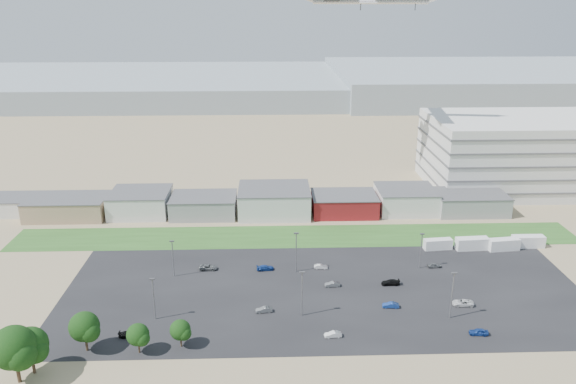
{
  "coord_description": "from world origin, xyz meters",
  "views": [
    {
      "loc": [
        -7.17,
        -95.0,
        64.07
      ],
      "look_at": [
        -3.27,
        22.0,
        23.76
      ],
      "focal_mm": 35.0,
      "sensor_mm": 36.0,
      "label": 1
    }
  ],
  "objects_px": {
    "tree_far_left": "(14,352)",
    "parked_car_9": "(208,267)",
    "parked_car_8": "(434,265)",
    "parked_car_4": "(264,310)",
    "box_trailer_a": "(438,244)",
    "parked_car_0": "(463,303)",
    "parked_car_2": "(479,332)",
    "parked_car_11": "(321,266)",
    "parked_car_6": "(265,268)",
    "parked_car_12": "(390,282)",
    "parked_car_10": "(129,334)",
    "parked_car_1": "(391,305)",
    "parked_car_7": "(332,284)",
    "parked_car_13": "(333,334)"
  },
  "relations": [
    {
      "from": "parked_car_4",
      "to": "parked_car_8",
      "type": "height_order",
      "value": "parked_car_8"
    },
    {
      "from": "parked_car_1",
      "to": "parked_car_6",
      "type": "bearing_deg",
      "value": -119.38
    },
    {
      "from": "box_trailer_a",
      "to": "parked_car_0",
      "type": "xyz_separation_m",
      "value": [
        -2.89,
        -29.52,
        -0.78
      ]
    },
    {
      "from": "parked_car_4",
      "to": "parked_car_12",
      "type": "bearing_deg",
      "value": 104.13
    },
    {
      "from": "parked_car_6",
      "to": "parked_car_7",
      "type": "xyz_separation_m",
      "value": [
        15.81,
        -9.02,
        -0.04
      ]
    },
    {
      "from": "box_trailer_a",
      "to": "parked_car_2",
      "type": "height_order",
      "value": "box_trailer_a"
    },
    {
      "from": "parked_car_8",
      "to": "parked_car_9",
      "type": "relative_size",
      "value": 0.76
    },
    {
      "from": "parked_car_13",
      "to": "parked_car_2",
      "type": "bearing_deg",
      "value": 84.54
    },
    {
      "from": "tree_far_left",
      "to": "parked_car_9",
      "type": "height_order",
      "value": "tree_far_left"
    },
    {
      "from": "parked_car_0",
      "to": "parked_car_9",
      "type": "relative_size",
      "value": 1.01
    },
    {
      "from": "parked_car_2",
      "to": "parked_car_10",
      "type": "xyz_separation_m",
      "value": [
        -70.32,
        1.54,
        -0.07
      ]
    },
    {
      "from": "parked_car_9",
      "to": "parked_car_8",
      "type": "bearing_deg",
      "value": -87.47
    },
    {
      "from": "parked_car_8",
      "to": "parked_car_9",
      "type": "distance_m",
      "value": 56.92
    },
    {
      "from": "parked_car_1",
      "to": "parked_car_13",
      "type": "distance_m",
      "value": 17.65
    },
    {
      "from": "parked_car_9",
      "to": "parked_car_12",
      "type": "relative_size",
      "value": 1.06
    },
    {
      "from": "parked_car_11",
      "to": "parked_car_12",
      "type": "height_order",
      "value": "parked_car_12"
    },
    {
      "from": "parked_car_6",
      "to": "parked_car_9",
      "type": "distance_m",
      "value": 14.32
    },
    {
      "from": "parked_car_7",
      "to": "parked_car_13",
      "type": "relative_size",
      "value": 1.02
    },
    {
      "from": "box_trailer_a",
      "to": "parked_car_4",
      "type": "height_order",
      "value": "box_trailer_a"
    },
    {
      "from": "parked_car_4",
      "to": "parked_car_9",
      "type": "height_order",
      "value": "parked_car_9"
    },
    {
      "from": "parked_car_7",
      "to": "box_trailer_a",
      "type": "bearing_deg",
      "value": 120.1
    },
    {
      "from": "tree_far_left",
      "to": "parked_car_0",
      "type": "height_order",
      "value": "tree_far_left"
    },
    {
      "from": "box_trailer_a",
      "to": "parked_car_0",
      "type": "relative_size",
      "value": 1.64
    },
    {
      "from": "box_trailer_a",
      "to": "parked_car_2",
      "type": "bearing_deg",
      "value": -100.64
    },
    {
      "from": "parked_car_10",
      "to": "parked_car_12",
      "type": "distance_m",
      "value": 60.24
    },
    {
      "from": "tree_far_left",
      "to": "parked_car_0",
      "type": "distance_m",
      "value": 90.2
    },
    {
      "from": "tree_far_left",
      "to": "parked_car_9",
      "type": "distance_m",
      "value": 51.77
    },
    {
      "from": "parked_car_0",
      "to": "parked_car_1",
      "type": "xyz_separation_m",
      "value": [
        -16.13,
        -0.39,
        -0.04
      ]
    },
    {
      "from": "box_trailer_a",
      "to": "parked_car_7",
      "type": "xyz_separation_m",
      "value": [
        -30.8,
        -19.99,
        -0.84
      ]
    },
    {
      "from": "box_trailer_a",
      "to": "parked_car_10",
      "type": "xyz_separation_m",
      "value": [
        -73.8,
        -39.45,
        -0.84
      ]
    },
    {
      "from": "parked_car_7",
      "to": "parked_car_8",
      "type": "xyz_separation_m",
      "value": [
        26.81,
        9.07,
        0.01
      ]
    },
    {
      "from": "parked_car_9",
      "to": "parked_car_11",
      "type": "bearing_deg",
      "value": -87.49
    },
    {
      "from": "parked_car_6",
      "to": "parked_car_1",
      "type": "bearing_deg",
      "value": -131.62
    },
    {
      "from": "parked_car_1",
      "to": "parked_car_8",
      "type": "bearing_deg",
      "value": 146.73
    },
    {
      "from": "parked_car_6",
      "to": "parked_car_9",
      "type": "height_order",
      "value": "parked_car_9"
    },
    {
      "from": "parked_car_0",
      "to": "parked_car_10",
      "type": "height_order",
      "value": "parked_car_0"
    },
    {
      "from": "parked_car_0",
      "to": "parked_car_8",
      "type": "relative_size",
      "value": 1.32
    },
    {
      "from": "parked_car_6",
      "to": "parked_car_10",
      "type": "height_order",
      "value": "parked_car_6"
    },
    {
      "from": "parked_car_4",
      "to": "parked_car_7",
      "type": "xyz_separation_m",
      "value": [
        16.01,
        10.94,
        -0.01
      ]
    },
    {
      "from": "parked_car_4",
      "to": "parked_car_6",
      "type": "distance_m",
      "value": 19.96
    },
    {
      "from": "parked_car_9",
      "to": "parked_car_13",
      "type": "bearing_deg",
      "value": -134.29
    },
    {
      "from": "parked_car_11",
      "to": "parked_car_0",
      "type": "bearing_deg",
      "value": -119.66
    },
    {
      "from": "parked_car_0",
      "to": "parked_car_7",
      "type": "relative_size",
      "value": 1.3
    },
    {
      "from": "box_trailer_a",
      "to": "parked_car_1",
      "type": "distance_m",
      "value": 35.46
    },
    {
      "from": "tree_far_left",
      "to": "parked_car_8",
      "type": "distance_m",
      "value": 95.7
    },
    {
      "from": "box_trailer_a",
      "to": "parked_car_2",
      "type": "distance_m",
      "value": 41.14
    },
    {
      "from": "parked_car_10",
      "to": "parked_car_12",
      "type": "relative_size",
      "value": 0.92
    },
    {
      "from": "parked_car_1",
      "to": "parked_car_8",
      "type": "xyz_separation_m",
      "value": [
        15.03,
        18.99,
        -0.0
      ]
    },
    {
      "from": "parked_car_2",
      "to": "parked_car_8",
      "type": "bearing_deg",
      "value": -172.87
    },
    {
      "from": "parked_car_1",
      "to": "parked_car_11",
      "type": "distance_m",
      "value": 23.64
    }
  ]
}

